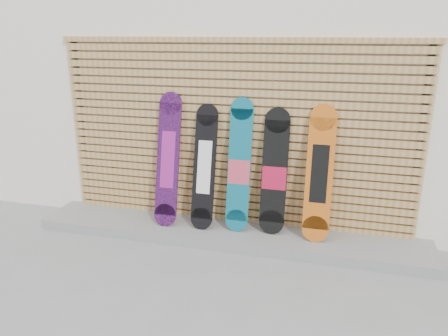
{
  "coord_description": "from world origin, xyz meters",
  "views": [
    {
      "loc": [
        1.01,
        -3.87,
        2.36
      ],
      "look_at": [
        -0.21,
        0.75,
        0.85
      ],
      "focal_mm": 35.0,
      "sensor_mm": 36.0,
      "label": 1
    }
  ],
  "objects_px": {
    "snowboard_4": "(319,174)",
    "snowboard_1": "(204,167)",
    "snowboard_0": "(168,160)",
    "snowboard_3": "(275,173)",
    "snowboard_2": "(239,166)"
  },
  "relations": [
    {
      "from": "snowboard_4",
      "to": "snowboard_1",
      "type": "bearing_deg",
      "value": -179.5
    },
    {
      "from": "snowboard_0",
      "to": "snowboard_4",
      "type": "height_order",
      "value": "snowboard_0"
    },
    {
      "from": "snowboard_3",
      "to": "snowboard_4",
      "type": "height_order",
      "value": "snowboard_4"
    },
    {
      "from": "snowboard_2",
      "to": "snowboard_4",
      "type": "relative_size",
      "value": 1.03
    },
    {
      "from": "snowboard_2",
      "to": "snowboard_1",
      "type": "bearing_deg",
      "value": -176.27
    },
    {
      "from": "snowboard_0",
      "to": "snowboard_1",
      "type": "relative_size",
      "value": 1.08
    },
    {
      "from": "snowboard_0",
      "to": "snowboard_3",
      "type": "bearing_deg",
      "value": 2.51
    },
    {
      "from": "snowboard_2",
      "to": "snowboard_4",
      "type": "xyz_separation_m",
      "value": [
        0.9,
        -0.02,
        -0.01
      ]
    },
    {
      "from": "snowboard_2",
      "to": "snowboard_4",
      "type": "height_order",
      "value": "snowboard_2"
    },
    {
      "from": "snowboard_2",
      "to": "snowboard_0",
      "type": "bearing_deg",
      "value": -177.45
    },
    {
      "from": "snowboard_1",
      "to": "snowboard_3",
      "type": "xyz_separation_m",
      "value": [
        0.82,
        0.04,
        -0.01
      ]
    },
    {
      "from": "snowboard_2",
      "to": "snowboard_3",
      "type": "bearing_deg",
      "value": 2.41
    },
    {
      "from": "snowboard_1",
      "to": "snowboard_2",
      "type": "height_order",
      "value": "snowboard_2"
    },
    {
      "from": "snowboard_0",
      "to": "snowboard_3",
      "type": "height_order",
      "value": "snowboard_0"
    },
    {
      "from": "snowboard_0",
      "to": "snowboard_1",
      "type": "xyz_separation_m",
      "value": [
        0.45,
        0.01,
        -0.06
      ]
    }
  ]
}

